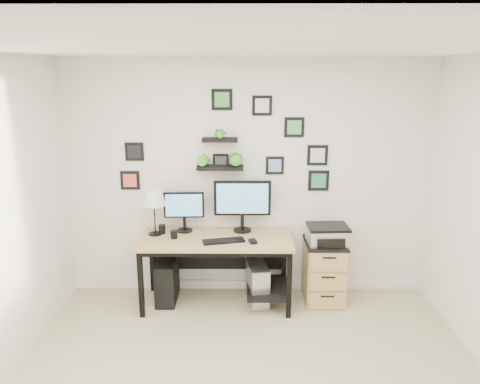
{
  "coord_description": "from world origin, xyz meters",
  "views": [
    {
      "loc": [
        -0.05,
        -2.99,
        2.48
      ],
      "look_at": [
        -0.09,
        1.83,
        1.2
      ],
      "focal_mm": 35.0,
      "sensor_mm": 36.0,
      "label": 1
    }
  ],
  "objects_px": {
    "desk": "(220,248)",
    "pc_tower_grey": "(257,283)",
    "monitor_left": "(184,209)",
    "table_lamp": "(154,199)",
    "printer": "(328,234)",
    "mug": "(174,234)",
    "pc_tower_black": "(167,280)",
    "file_cabinet": "(324,271)",
    "monitor_right": "(242,202)"
  },
  "relations": [
    {
      "from": "desk",
      "to": "pc_tower_grey",
      "type": "relative_size",
      "value": 3.42
    },
    {
      "from": "monitor_left",
      "to": "table_lamp",
      "type": "relative_size",
      "value": 0.9
    },
    {
      "from": "monitor_left",
      "to": "printer",
      "type": "distance_m",
      "value": 1.57
    },
    {
      "from": "table_lamp",
      "to": "mug",
      "type": "height_order",
      "value": "table_lamp"
    },
    {
      "from": "mug",
      "to": "printer",
      "type": "bearing_deg",
      "value": 2.77
    },
    {
      "from": "desk",
      "to": "monitor_left",
      "type": "xyz_separation_m",
      "value": [
        -0.39,
        0.17,
        0.38
      ]
    },
    {
      "from": "mug",
      "to": "pc_tower_black",
      "type": "bearing_deg",
      "value": 145.26
    },
    {
      "from": "pc_tower_grey",
      "to": "file_cabinet",
      "type": "distance_m",
      "value": 0.74
    },
    {
      "from": "desk",
      "to": "pc_tower_black",
      "type": "height_order",
      "value": "desk"
    },
    {
      "from": "monitor_right",
      "to": "pc_tower_grey",
      "type": "xyz_separation_m",
      "value": [
        0.17,
        -0.19,
        -0.87
      ]
    },
    {
      "from": "mug",
      "to": "printer",
      "type": "relative_size",
      "value": 0.19
    },
    {
      "from": "mug",
      "to": "file_cabinet",
      "type": "distance_m",
      "value": 1.68
    },
    {
      "from": "monitor_right",
      "to": "mug",
      "type": "relative_size",
      "value": 7.33
    },
    {
      "from": "monitor_right",
      "to": "pc_tower_black",
      "type": "height_order",
      "value": "monitor_right"
    },
    {
      "from": "monitor_left",
      "to": "monitor_right",
      "type": "height_order",
      "value": "monitor_right"
    },
    {
      "from": "monitor_left",
      "to": "pc_tower_black",
      "type": "bearing_deg",
      "value": -143.94
    },
    {
      "from": "mug",
      "to": "pc_tower_black",
      "type": "distance_m",
      "value": 0.57
    },
    {
      "from": "monitor_left",
      "to": "pc_tower_black",
      "type": "height_order",
      "value": "monitor_left"
    },
    {
      "from": "file_cabinet",
      "to": "monitor_left",
      "type": "bearing_deg",
      "value": 175.74
    },
    {
      "from": "printer",
      "to": "pc_tower_black",
      "type": "bearing_deg",
      "value": -179.83
    },
    {
      "from": "table_lamp",
      "to": "printer",
      "type": "height_order",
      "value": "table_lamp"
    },
    {
      "from": "pc_tower_black",
      "to": "desk",
      "type": "bearing_deg",
      "value": -3.38
    },
    {
      "from": "pc_tower_grey",
      "to": "printer",
      "type": "xyz_separation_m",
      "value": [
        0.74,
        0.04,
        0.55
      ]
    },
    {
      "from": "mug",
      "to": "table_lamp",
      "type": "bearing_deg",
      "value": 151.34
    },
    {
      "from": "pc_tower_grey",
      "to": "file_cabinet",
      "type": "xyz_separation_m",
      "value": [
        0.73,
        0.06,
        0.11
      ]
    },
    {
      "from": "pc_tower_black",
      "to": "file_cabinet",
      "type": "distance_m",
      "value": 1.72
    },
    {
      "from": "monitor_right",
      "to": "file_cabinet",
      "type": "bearing_deg",
      "value": -7.74
    },
    {
      "from": "pc_tower_black",
      "to": "monitor_right",
      "type": "bearing_deg",
      "value": 9.91
    },
    {
      "from": "table_lamp",
      "to": "mug",
      "type": "distance_m",
      "value": 0.43
    },
    {
      "from": "desk",
      "to": "printer",
      "type": "bearing_deg",
      "value": 1.84
    },
    {
      "from": "desk",
      "to": "monitor_left",
      "type": "distance_m",
      "value": 0.57
    },
    {
      "from": "monitor_left",
      "to": "printer",
      "type": "relative_size",
      "value": 1.01
    },
    {
      "from": "monitor_right",
      "to": "pc_tower_black",
      "type": "relative_size",
      "value": 1.32
    },
    {
      "from": "table_lamp",
      "to": "desk",
      "type": "bearing_deg",
      "value": -6.29
    },
    {
      "from": "desk",
      "to": "mug",
      "type": "height_order",
      "value": "mug"
    },
    {
      "from": "monitor_right",
      "to": "mug",
      "type": "bearing_deg",
      "value": -162.84
    },
    {
      "from": "monitor_left",
      "to": "printer",
      "type": "bearing_deg",
      "value": -5.0
    },
    {
      "from": "monitor_left",
      "to": "file_cabinet",
      "type": "bearing_deg",
      "value": -4.26
    },
    {
      "from": "mug",
      "to": "printer",
      "type": "distance_m",
      "value": 1.63
    },
    {
      "from": "monitor_left",
      "to": "file_cabinet",
      "type": "relative_size",
      "value": 0.66
    },
    {
      "from": "monitor_right",
      "to": "printer",
      "type": "bearing_deg",
      "value": -8.91
    },
    {
      "from": "monitor_left",
      "to": "pc_tower_grey",
      "type": "bearing_deg",
      "value": -12.55
    },
    {
      "from": "pc_tower_black",
      "to": "file_cabinet",
      "type": "height_order",
      "value": "file_cabinet"
    },
    {
      "from": "file_cabinet",
      "to": "printer",
      "type": "relative_size",
      "value": 1.52
    },
    {
      "from": "monitor_left",
      "to": "printer",
      "type": "height_order",
      "value": "monitor_left"
    },
    {
      "from": "table_lamp",
      "to": "pc_tower_grey",
      "type": "relative_size",
      "value": 1.06
    },
    {
      "from": "pc_tower_black",
      "to": "pc_tower_grey",
      "type": "distance_m",
      "value": 0.99
    },
    {
      "from": "pc_tower_black",
      "to": "printer",
      "type": "distance_m",
      "value": 1.81
    },
    {
      "from": "monitor_right",
      "to": "printer",
      "type": "relative_size",
      "value": 1.39
    },
    {
      "from": "file_cabinet",
      "to": "pc_tower_black",
      "type": "bearing_deg",
      "value": -179.12
    }
  ]
}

